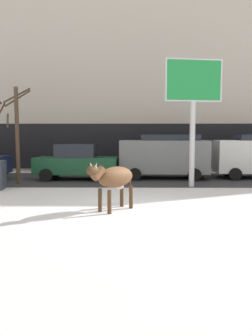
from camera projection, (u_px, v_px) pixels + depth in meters
ground_plane at (135, 210)px, 10.26m from camera, size 120.00×120.00×0.00m
road_strip at (133, 179)px, 17.34m from camera, size 60.00×5.60×0.01m
building_facade at (132, 75)px, 23.31m from camera, size 44.00×6.10×13.00m
cow_brown at (114, 178)px, 10.07m from camera, size 1.54×1.71×1.54m
billboard at (193, 88)px, 14.44m from camera, size 2.52×0.56×5.56m
car_darkgreen_sedan at (77, 162)px, 17.20m from camera, size 4.28×2.15×1.84m
car_grey_van at (164, 155)px, 17.57m from camera, size 4.69×2.30×2.32m
pedestrian_near_billboard at (127, 158)px, 20.20m from camera, size 0.36×0.24×1.73m
bare_tree_far_back at (16, 130)px, 15.45m from camera, size 1.29×1.60×4.56m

